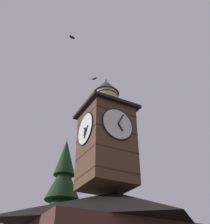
{
  "coord_description": "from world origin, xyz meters",
  "views": [
    {
      "loc": [
        10.87,
        17.51,
        1.77
      ],
      "look_at": [
        1.56,
        0.17,
        14.45
      ],
      "focal_mm": 44.21,
      "sensor_mm": 36.0,
      "label": 1
    }
  ],
  "objects_px": {
    "moon": "(103,222)",
    "flying_bird_low": "(94,79)",
    "clock_tower": "(106,137)",
    "flying_bird_high": "(72,37)"
  },
  "relations": [
    {
      "from": "moon",
      "to": "flying_bird_low",
      "type": "bearing_deg",
      "value": 60.55
    },
    {
      "from": "clock_tower",
      "to": "moon",
      "type": "height_order",
      "value": "clock_tower"
    },
    {
      "from": "clock_tower",
      "to": "flying_bird_low",
      "type": "distance_m",
      "value": 9.66
    },
    {
      "from": "flying_bird_high",
      "to": "flying_bird_low",
      "type": "distance_m",
      "value": 6.66
    },
    {
      "from": "flying_bird_low",
      "to": "flying_bird_high",
      "type": "bearing_deg",
      "value": 46.62
    },
    {
      "from": "moon",
      "to": "flying_bird_low",
      "type": "relative_size",
      "value": 3.11
    },
    {
      "from": "moon",
      "to": "flying_bird_low",
      "type": "height_order",
      "value": "flying_bird_low"
    },
    {
      "from": "flying_bird_high",
      "to": "clock_tower",
      "type": "bearing_deg",
      "value": -163.32
    },
    {
      "from": "moon",
      "to": "flying_bird_low",
      "type": "xyz_separation_m",
      "value": [
        16.78,
        29.72,
        8.15
      ]
    },
    {
      "from": "flying_bird_high",
      "to": "flying_bird_low",
      "type": "bearing_deg",
      "value": -133.38
    }
  ]
}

